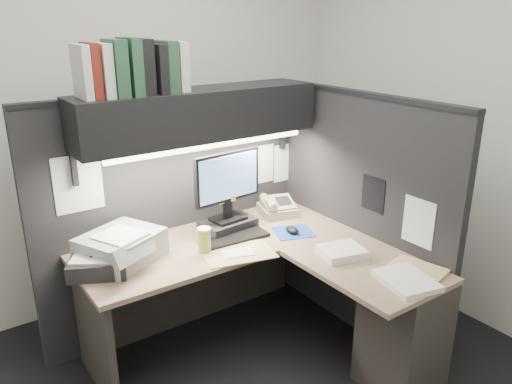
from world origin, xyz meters
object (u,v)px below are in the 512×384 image
Objects in this scene: overhead_shelf at (199,114)px; coffee_cup at (204,241)px; monitor at (228,200)px; keyboard at (234,238)px; notebook_stack at (99,264)px; desk at (311,304)px; printer at (121,247)px; telephone at (277,207)px.

overhead_shelf is 10.63× the size of coffee_cup.
monitor is 0.26m from keyboard.
keyboard is at bearing -71.74° from overhead_shelf.
monitor is 1.71× the size of notebook_stack.
overhead_shelf is (-0.30, 0.75, 1.06)m from desk.
monitor is 1.27× the size of printer.
monitor is (-0.16, 0.66, 0.50)m from desk.
monitor reaches higher than telephone.
printer is at bearing 144.59° from desk.
overhead_shelf reaches higher than keyboard.
printer is (-0.68, 0.14, 0.07)m from keyboard.
desk is 1.24m from notebook_stack.
coffee_cup reaches higher than notebook_stack.
monitor is at bearing 103.73° from desk.
overhead_shelf is at bearing -14.01° from printer.
keyboard is 0.25m from coffee_cup.
telephone is 0.59× the size of printer.
telephone is 1.33m from notebook_stack.
keyboard is at bearing -140.32° from telephone.
monitor reaches higher than notebook_stack.
overhead_shelf is 1.06m from notebook_stack.
keyboard is 0.70m from printer.
notebook_stack is at bearing 179.01° from printer.
overhead_shelf reaches higher than monitor.
keyboard is 1.44× the size of notebook_stack.
monitor is 0.75m from printer.
telephone is 0.77m from coffee_cup.
coffee_cup is at bearing -117.93° from overhead_shelf.
printer is 1.34× the size of notebook_stack.
overhead_shelf is at bearing 111.79° from desk.
overhead_shelf is 0.92m from telephone.
notebook_stack reaches higher than desk.
keyboard is 0.84m from notebook_stack.
telephone is (0.57, -0.05, -0.72)m from overhead_shelf.
printer is at bearing -169.23° from overhead_shelf.
printer is (-0.44, 0.18, 0.01)m from coffee_cup.
printer reaches higher than keyboard.
desk is 0.84m from monitor.
overhead_shelf is 0.80m from keyboard.
telephone reaches higher than desk.
monitor is 0.47m from telephone.
overhead_shelf reaches higher than notebook_stack.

